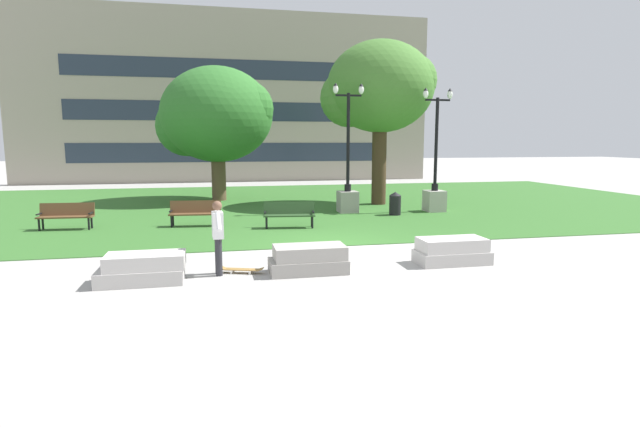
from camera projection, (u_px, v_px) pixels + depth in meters
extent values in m
plane|color=#A3A09B|center=(333.00, 247.00, 14.49)|extent=(140.00, 140.00, 0.00)
cube|color=#336628|center=(285.00, 204.00, 24.17)|extent=(40.00, 20.00, 0.02)
cube|color=#BCB7B2|center=(141.00, 276.00, 10.80)|extent=(1.80, 0.90, 0.32)
cube|color=beige|center=(145.00, 261.00, 10.78)|extent=(1.66, 0.83, 0.32)
cube|color=#9E9991|center=(308.00, 266.00, 11.65)|extent=(1.80, 0.90, 0.32)
cube|color=#A6A098|center=(310.00, 252.00, 11.62)|extent=(1.66, 0.83, 0.32)
cube|color=#BCB7B2|center=(452.00, 257.00, 12.54)|extent=(1.80, 0.90, 0.32)
cube|color=beige|center=(452.00, 244.00, 12.49)|extent=(1.66, 0.83, 0.32)
cylinder|color=#28282D|center=(218.00, 255.00, 11.52)|extent=(0.15, 0.15, 0.86)
cylinder|color=#28282D|center=(219.00, 257.00, 11.33)|extent=(0.15, 0.15, 0.86)
cube|color=white|center=(218.00, 225.00, 11.32)|extent=(0.27, 0.41, 0.60)
cylinder|color=white|center=(217.00, 215.00, 11.77)|extent=(0.13, 0.52, 0.39)
cylinder|color=white|center=(218.00, 222.00, 10.83)|extent=(0.13, 0.52, 0.39)
sphere|color=brown|center=(217.00, 206.00, 11.26)|extent=(0.22, 0.22, 0.22)
cube|color=olive|center=(242.00, 269.00, 11.60)|extent=(0.82, 0.45, 0.02)
cube|color=olive|center=(261.00, 269.00, 11.55)|extent=(0.18, 0.23, 0.06)
cube|color=olive|center=(223.00, 268.00, 11.66)|extent=(0.18, 0.23, 0.06)
cylinder|color=silver|center=(252.00, 271.00, 11.69)|extent=(0.06, 0.05, 0.06)
cylinder|color=silver|center=(250.00, 273.00, 11.48)|extent=(0.06, 0.05, 0.06)
cylinder|color=silver|center=(234.00, 270.00, 11.75)|extent=(0.06, 0.05, 0.06)
cylinder|color=silver|center=(231.00, 273.00, 11.53)|extent=(0.06, 0.05, 0.06)
cube|color=brown|center=(65.00, 217.00, 17.12)|extent=(1.82, 0.55, 0.05)
cube|color=brown|center=(67.00, 209.00, 17.33)|extent=(1.80, 0.24, 0.46)
cube|color=black|center=(39.00, 214.00, 16.99)|extent=(0.09, 0.40, 0.04)
cube|color=black|center=(91.00, 213.00, 17.22)|extent=(0.09, 0.40, 0.04)
cylinder|color=black|center=(39.00, 225.00, 16.89)|extent=(0.07, 0.07, 0.41)
cylinder|color=black|center=(89.00, 224.00, 17.11)|extent=(0.07, 0.07, 0.41)
cylinder|color=black|center=(43.00, 223.00, 17.20)|extent=(0.07, 0.07, 0.41)
cylinder|color=black|center=(92.00, 222.00, 17.42)|extent=(0.07, 0.07, 0.41)
cube|color=#284723|center=(289.00, 216.00, 17.47)|extent=(1.84, 0.65, 0.05)
cube|color=#284723|center=(289.00, 208.00, 17.68)|extent=(1.80, 0.34, 0.46)
cube|color=black|center=(265.00, 212.00, 17.38)|extent=(0.11, 0.40, 0.04)
cube|color=black|center=(313.00, 212.00, 17.52)|extent=(0.11, 0.40, 0.04)
cylinder|color=black|center=(266.00, 223.00, 17.27)|extent=(0.07, 0.07, 0.41)
cylinder|color=black|center=(312.00, 222.00, 17.41)|extent=(0.07, 0.07, 0.41)
cylinder|color=black|center=(267.00, 222.00, 17.59)|extent=(0.07, 0.07, 0.41)
cylinder|color=black|center=(312.00, 221.00, 17.73)|extent=(0.07, 0.07, 0.41)
cube|color=brown|center=(195.00, 214.00, 17.80)|extent=(1.83, 0.60, 0.05)
cube|color=brown|center=(196.00, 207.00, 18.01)|extent=(1.80, 0.29, 0.46)
cube|color=black|center=(171.00, 211.00, 17.68)|extent=(0.10, 0.40, 0.04)
cube|color=black|center=(219.00, 210.00, 17.88)|extent=(0.10, 0.40, 0.04)
cylinder|color=black|center=(171.00, 222.00, 17.58)|extent=(0.07, 0.07, 0.41)
cylinder|color=black|center=(218.00, 221.00, 17.77)|extent=(0.07, 0.07, 0.41)
cylinder|color=black|center=(173.00, 220.00, 17.90)|extent=(0.07, 0.07, 0.41)
cylinder|color=black|center=(218.00, 219.00, 18.08)|extent=(0.07, 0.07, 0.41)
cube|color=#ADA89E|center=(434.00, 201.00, 21.62)|extent=(0.80, 0.80, 0.90)
cylinder|color=black|center=(435.00, 187.00, 21.53)|extent=(0.28, 0.28, 0.30)
cylinder|color=black|center=(436.00, 145.00, 21.27)|extent=(0.14, 0.14, 3.94)
cube|color=black|center=(438.00, 100.00, 21.00)|extent=(1.10, 0.08, 0.08)
ellipsoid|color=white|center=(426.00, 94.00, 20.86)|extent=(0.22, 0.22, 0.36)
cone|color=black|center=(426.00, 89.00, 20.83)|extent=(0.20, 0.20, 0.13)
ellipsoid|color=white|center=(450.00, 94.00, 21.08)|extent=(0.22, 0.22, 0.36)
cone|color=black|center=(450.00, 90.00, 21.05)|extent=(0.20, 0.20, 0.13)
cube|color=gray|center=(348.00, 202.00, 21.32)|extent=(0.80, 0.80, 0.90)
cylinder|color=black|center=(348.00, 188.00, 21.23)|extent=(0.28, 0.28, 0.30)
cylinder|color=black|center=(348.00, 143.00, 20.96)|extent=(0.14, 0.14, 4.10)
cube|color=black|center=(348.00, 95.00, 20.68)|extent=(1.10, 0.08, 0.08)
ellipsoid|color=white|center=(336.00, 89.00, 20.53)|extent=(0.22, 0.22, 0.36)
cone|color=black|center=(336.00, 84.00, 20.50)|extent=(0.20, 0.20, 0.13)
ellipsoid|color=white|center=(361.00, 90.00, 20.75)|extent=(0.22, 0.22, 0.36)
cone|color=black|center=(361.00, 85.00, 20.73)|extent=(0.20, 0.20, 0.13)
cylinder|color=#42301E|center=(379.00, 161.00, 23.87)|extent=(0.69, 0.69, 4.17)
ellipsoid|color=#42752D|center=(380.00, 87.00, 23.37)|extent=(5.01, 5.01, 4.26)
sphere|color=#42752D|center=(349.00, 98.00, 23.64)|extent=(2.76, 2.76, 2.76)
sphere|color=#42752D|center=(410.00, 81.00, 23.10)|extent=(2.51, 2.51, 2.51)
cylinder|color=brown|center=(219.00, 173.00, 25.55)|extent=(0.72, 0.72, 2.80)
ellipsoid|color=#2D6B28|center=(217.00, 115.00, 25.12)|extent=(5.61, 5.61, 4.77)
sphere|color=#2D6B28|center=(186.00, 126.00, 25.44)|extent=(3.08, 3.08, 3.08)
sphere|color=#2D6B28|center=(246.00, 109.00, 24.83)|extent=(2.80, 2.80, 2.80)
cylinder|color=black|center=(395.00, 205.00, 20.55)|extent=(0.48, 0.48, 0.80)
cone|color=black|center=(395.00, 194.00, 20.48)|extent=(0.49, 0.49, 0.16)
cube|color=gray|center=(230.00, 97.00, 36.90)|extent=(30.48, 1.00, 12.50)
cube|color=#232D3D|center=(232.00, 152.00, 36.99)|extent=(22.86, 0.03, 1.40)
cube|color=#232D3D|center=(231.00, 111.00, 36.55)|extent=(22.86, 0.03, 1.40)
cube|color=#232D3D|center=(230.00, 69.00, 36.12)|extent=(22.86, 0.03, 1.40)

